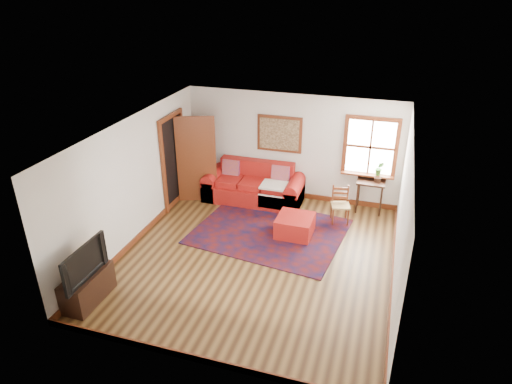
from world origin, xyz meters
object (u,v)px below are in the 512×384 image
(red_leather_sofa, at_px, (254,188))
(red_ottoman, at_px, (295,226))
(media_cabinet, at_px, (88,287))
(ladder_back_chair, at_px, (340,203))
(side_table, at_px, (371,186))

(red_leather_sofa, distance_m, red_ottoman, 1.83)
(media_cabinet, bearing_deg, red_leather_sofa, 71.05)
(ladder_back_chair, bearing_deg, media_cabinet, -132.61)
(red_leather_sofa, distance_m, media_cabinet, 4.59)
(ladder_back_chair, bearing_deg, red_ottoman, -133.49)
(red_leather_sofa, bearing_deg, ladder_back_chair, -12.48)
(ladder_back_chair, relative_size, media_cabinet, 0.86)
(red_leather_sofa, height_order, red_ottoman, red_leather_sofa)
(red_leather_sofa, xyz_separation_m, ladder_back_chair, (2.08, -0.46, 0.14))
(media_cabinet, bearing_deg, ladder_back_chair, 47.39)
(side_table, bearing_deg, red_leather_sofa, -175.14)
(red_ottoman, relative_size, ladder_back_chair, 0.88)
(red_leather_sofa, bearing_deg, media_cabinet, -108.95)
(red_leather_sofa, distance_m, side_table, 2.67)
(red_leather_sofa, xyz_separation_m, side_table, (2.65, 0.22, 0.32))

